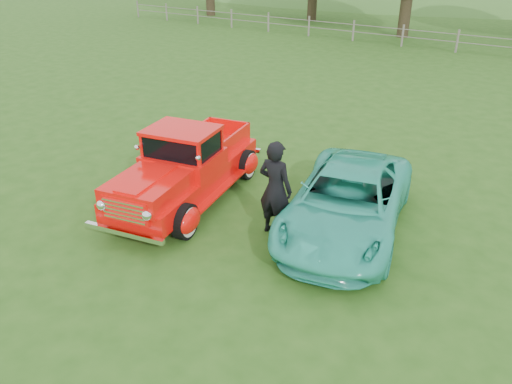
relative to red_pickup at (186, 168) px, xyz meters
The scene contains 6 objects.
ground 1.58m from the red_pickup, 49.60° to the right, with size 140.00×140.00×0.00m, color #244F15.
distant_hills 58.76m from the red_pickup, 93.14° to the left, with size 116.00×60.00×18.00m.
fence_line 20.98m from the red_pickup, 87.59° to the left, with size 48.00×0.12×1.20m.
red_pickup is the anchor object (origin of this frame).
teal_sedan 3.79m from the red_pickup, 11.84° to the left, with size 2.21×4.80×1.33m, color #2EB89C.
man 2.54m from the red_pickup, ahead, with size 0.75×0.49×2.05m, color black.
Camera 1 is at (6.31, -6.77, 5.53)m, focal length 35.00 mm.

